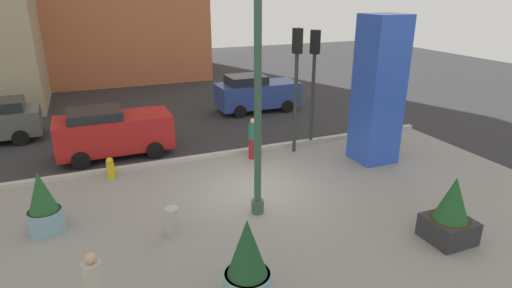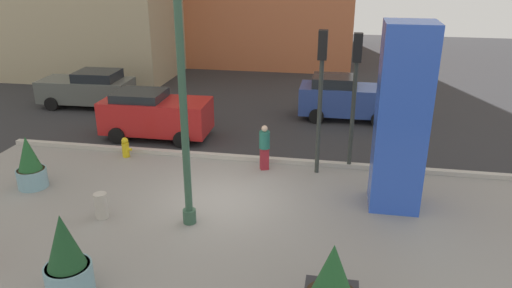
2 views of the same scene
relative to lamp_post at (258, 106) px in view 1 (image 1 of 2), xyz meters
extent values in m
plane|color=#2D2D30|center=(0.57, 5.43, -3.15)|extent=(60.00, 60.00, 0.00)
cube|color=gray|center=(0.57, -0.57, -3.15)|extent=(18.00, 10.00, 0.02)
cube|color=#B7B2A8|center=(0.57, 4.55, -3.07)|extent=(18.00, 0.24, 0.16)
cylinder|color=#335642|center=(0.00, 0.00, -2.95)|extent=(0.36, 0.36, 0.40)
cylinder|color=#335642|center=(0.00, 0.00, -0.08)|extent=(0.20, 0.20, 6.15)
cube|color=blue|center=(5.53, 2.09, -0.51)|extent=(1.38, 1.38, 5.28)
cube|color=#2D2D33|center=(3.94, -3.14, -2.85)|extent=(1.08, 1.08, 0.62)
cylinder|color=#382819|center=(3.94, -3.14, -2.56)|extent=(1.03, 1.03, 0.04)
cone|color=#235B2D|center=(3.94, -3.14, -1.97)|extent=(0.85, 0.85, 1.14)
cylinder|color=#7AA8B7|center=(-5.53, 1.21, -2.84)|extent=(0.91, 0.91, 0.62)
cylinder|color=#382819|center=(-5.53, 1.21, -2.55)|extent=(0.83, 0.83, 0.04)
cone|color=#235B2D|center=(-5.53, 1.21, -1.99)|extent=(0.71, 0.71, 1.08)
cylinder|color=#7AA8B7|center=(-1.61, -3.34, -2.80)|extent=(1.01, 1.01, 0.72)
cylinder|color=#382819|center=(-1.61, -3.34, -2.46)|extent=(0.93, 0.93, 0.04)
cone|color=#1E4C28|center=(-1.61, -3.34, -1.83)|extent=(0.81, 0.81, 1.22)
cylinder|color=gold|center=(-3.70, 4.06, -2.88)|extent=(0.26, 0.26, 0.55)
sphere|color=gold|center=(-3.70, 4.06, -2.52)|extent=(0.24, 0.24, 0.24)
cylinder|color=gold|center=(-3.53, 4.06, -2.85)|extent=(0.12, 0.10, 0.10)
cylinder|color=#B2ADA3|center=(-2.48, -0.18, -2.78)|extent=(0.36, 0.36, 0.75)
cylinder|color=#333833|center=(3.20, 3.96, -1.23)|extent=(0.14, 0.14, 3.84)
cube|color=black|center=(3.20, 3.96, 1.13)|extent=(0.28, 0.32, 0.90)
sphere|color=yellow|center=(3.20, 4.13, 1.13)|extent=(0.18, 0.18, 0.18)
cylinder|color=#333833|center=(4.27, 4.52, -1.31)|extent=(0.14, 0.14, 3.69)
cube|color=black|center=(4.27, 4.52, 0.99)|extent=(0.28, 0.32, 0.90)
sphere|color=green|center=(4.27, 4.69, 1.26)|extent=(0.18, 0.18, 0.18)
cube|color=red|center=(-3.32, 6.25, -2.24)|extent=(4.25, 1.92, 1.28)
cube|color=#1E2328|center=(-3.96, 6.24, -1.44)|extent=(1.92, 1.67, 0.32)
cylinder|color=black|center=(-2.03, 7.20, -2.83)|extent=(0.64, 0.23, 0.64)
cylinder|color=black|center=(-2.00, 5.33, -2.83)|extent=(0.64, 0.23, 0.64)
cylinder|color=black|center=(-4.65, 7.17, -2.83)|extent=(0.64, 0.23, 0.64)
cylinder|color=black|center=(-4.62, 5.30, -2.83)|extent=(0.64, 0.23, 0.64)
cube|color=#2D4793|center=(4.16, 10.04, -2.28)|extent=(4.25, 1.80, 1.21)
cube|color=#1E2328|center=(3.52, 10.04, -1.45)|extent=(1.91, 1.58, 0.44)
cylinder|color=black|center=(5.48, 10.94, -2.83)|extent=(0.64, 0.22, 0.64)
cylinder|color=black|center=(5.48, 9.14, -2.83)|extent=(0.64, 0.22, 0.64)
cylinder|color=black|center=(2.84, 10.94, -2.83)|extent=(0.64, 0.22, 0.64)
cylinder|color=black|center=(2.84, 9.14, -2.83)|extent=(0.64, 0.22, 0.64)
cylinder|color=black|center=(-6.88, 8.86, -2.83)|extent=(0.65, 0.24, 0.64)
cylinder|color=black|center=(-6.95, 10.74, -2.83)|extent=(0.65, 0.24, 0.64)
cube|color=maroon|center=(1.42, 3.88, -2.76)|extent=(0.34, 0.30, 0.79)
cylinder|color=#236656|center=(1.42, 3.88, -2.07)|extent=(0.47, 0.47, 0.59)
sphere|color=beige|center=(1.42, 3.88, -1.67)|extent=(0.21, 0.21, 0.21)
cylinder|color=#B2AD9E|center=(-4.43, -2.78, -2.08)|extent=(0.51, 0.51, 0.59)
sphere|color=tan|center=(-4.43, -2.78, -1.68)|extent=(0.21, 0.21, 0.21)
camera|label=1|loc=(-4.09, -9.82, 2.87)|focal=29.40mm
camera|label=2|loc=(3.89, -11.13, 3.70)|focal=34.11mm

